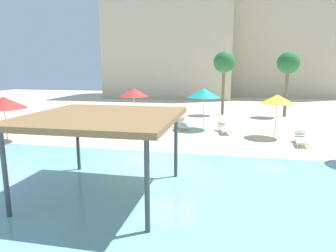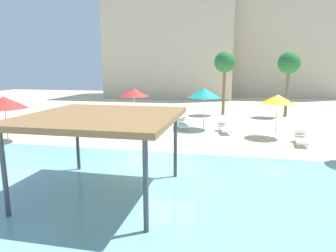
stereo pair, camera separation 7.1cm
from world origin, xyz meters
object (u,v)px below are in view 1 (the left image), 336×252
at_px(lounge_chair_0, 301,138).
at_px(palm_tree_1, 224,63).
at_px(beach_umbrella_teal_2, 204,93).
at_px(beach_umbrella_yellow_5, 277,99).
at_px(beach_umbrella_red_4, 4,103).
at_px(lounge_chair_3, 224,127).
at_px(shade_pavilion, 102,119).
at_px(lounge_chair_1, 182,124).
at_px(beach_umbrella_red_0, 134,92).
at_px(palm_tree_0, 288,64).
at_px(lounge_chair_2, 150,126).

xyz_separation_m(lounge_chair_0, palm_tree_1, (-4.64, 10.20, 4.31)).
distance_m(beach_umbrella_teal_2, beach_umbrella_yellow_5, 4.87).
height_order(beach_umbrella_red_4, lounge_chair_3, beach_umbrella_red_4).
bearing_deg(beach_umbrella_yellow_5, shade_pavilion, -124.21).
xyz_separation_m(beach_umbrella_teal_2, lounge_chair_1, (-1.53, -0.04, -2.21)).
bearing_deg(palm_tree_1, lounge_chair_3, -87.79).
distance_m(shade_pavilion, lounge_chair_0, 12.06).
height_order(shade_pavilion, beach_umbrella_red_4, shade_pavilion).
relative_size(beach_umbrella_teal_2, lounge_chair_0, 1.46).
distance_m(beach_umbrella_red_0, palm_tree_0, 13.96).
bearing_deg(lounge_chair_0, beach_umbrella_red_0, -95.06).
height_order(lounge_chair_0, palm_tree_1, palm_tree_1).
xyz_separation_m(palm_tree_0, palm_tree_1, (-5.43, 0.10, 0.09)).
xyz_separation_m(beach_umbrella_red_0, lounge_chair_2, (1.20, -0.29, -2.24)).
relative_size(beach_umbrella_teal_2, lounge_chair_1, 1.44).
xyz_separation_m(beach_umbrella_red_4, lounge_chair_1, (9.23, 6.08, -1.98)).
relative_size(shade_pavilion, lounge_chair_3, 2.44).
distance_m(shade_pavilion, beach_umbrella_red_0, 11.17).
xyz_separation_m(beach_umbrella_red_4, lounge_chair_2, (7.17, 4.97, -1.98)).
height_order(beach_umbrella_red_4, lounge_chair_2, beach_umbrella_red_4).
bearing_deg(beach_umbrella_red_0, lounge_chair_1, 14.28).
xyz_separation_m(shade_pavilion, beach_umbrella_yellow_5, (6.88, 10.12, -0.22)).
distance_m(beach_umbrella_red_0, lounge_chair_0, 11.04).
bearing_deg(beach_umbrella_red_4, lounge_chair_1, 33.38).
bearing_deg(lounge_chair_0, palm_tree_0, -177.57).
bearing_deg(beach_umbrella_red_4, beach_umbrella_red_0, 41.32).
xyz_separation_m(beach_umbrella_red_0, lounge_chair_0, (10.58, -2.24, -2.24)).
height_order(lounge_chair_2, palm_tree_1, palm_tree_1).
xyz_separation_m(beach_umbrella_red_0, beach_umbrella_red_4, (-5.98, -5.25, -0.26)).
relative_size(beach_umbrella_red_0, lounge_chair_2, 1.44).
relative_size(shade_pavilion, lounge_chair_2, 2.44).
bearing_deg(shade_pavilion, lounge_chair_3, 71.11).
height_order(beach_umbrella_red_0, lounge_chair_2, beach_umbrella_red_0).
bearing_deg(lounge_chair_2, palm_tree_0, 104.94).
xyz_separation_m(beach_umbrella_yellow_5, lounge_chair_3, (-3.13, 0.83, -2.05)).
relative_size(beach_umbrella_yellow_5, palm_tree_1, 0.47).
relative_size(beach_umbrella_red_4, lounge_chair_3, 1.34).
bearing_deg(lounge_chair_3, lounge_chair_0, 50.05).
height_order(lounge_chair_0, lounge_chair_3, same).
height_order(shade_pavilion, palm_tree_1, palm_tree_1).
bearing_deg(lounge_chair_0, palm_tree_1, -148.64).
relative_size(beach_umbrella_teal_2, palm_tree_0, 0.51).
distance_m(beach_umbrella_yellow_5, palm_tree_0, 9.12).
height_order(beach_umbrella_red_4, beach_umbrella_yellow_5, beach_umbrella_yellow_5).
relative_size(beach_umbrella_red_4, lounge_chair_0, 1.36).
xyz_separation_m(beach_umbrella_yellow_5, lounge_chair_1, (-6.12, 1.60, -2.05)).
distance_m(lounge_chair_0, lounge_chair_3, 4.91).
distance_m(beach_umbrella_teal_2, palm_tree_0, 9.81).
height_order(beach_umbrella_teal_2, palm_tree_0, palm_tree_0).
distance_m(beach_umbrella_red_4, palm_tree_0, 21.86).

